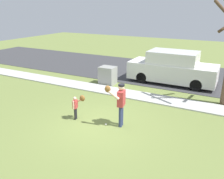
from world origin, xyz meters
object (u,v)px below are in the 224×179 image
object	(u,v)px
person_adult	(120,100)
baseball	(106,124)
person_child	(77,104)
parked_van_white	(172,68)
utility_cabinet	(108,75)

from	to	relation	value
person_adult	baseball	world-z (taller)	person_adult
person_child	parked_van_white	xyz separation A→B (m)	(2.06, 6.62, 0.24)
person_adult	person_child	distance (m)	1.81
person_adult	parked_van_white	size ratio (longest dim) A/B	0.33
person_adult	utility_cabinet	bearing A→B (deg)	-66.59
baseball	person_child	bearing A→B (deg)	-177.62
utility_cabinet	parked_van_white	xyz separation A→B (m)	(3.24, 2.00, 0.38)
baseball	utility_cabinet	bearing A→B (deg)	118.13
person_child	parked_van_white	distance (m)	6.94
parked_van_white	person_adult	bearing A→B (deg)	-92.76
person_child	utility_cabinet	distance (m)	4.77
person_child	parked_van_white	size ratio (longest dim) A/B	0.20
baseball	parked_van_white	world-z (taller)	parked_van_white
person_adult	utility_cabinet	world-z (taller)	person_adult
person_child	utility_cabinet	size ratio (longest dim) A/B	0.97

